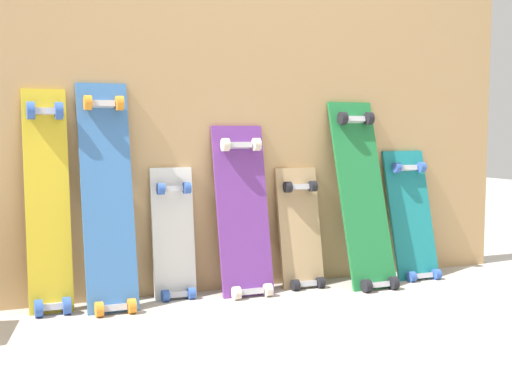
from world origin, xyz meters
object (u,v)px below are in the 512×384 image
Objects in this scene: skateboard_blue at (108,205)px; skateboard_purple at (244,218)px; skateboard_white at (174,241)px; skateboard_natural at (301,235)px; skateboard_green at (364,201)px; skateboard_yellow at (48,209)px; skateboard_teal at (412,222)px.

skateboard_blue reaches higher than skateboard_purple.
skateboard_purple reaches higher than skateboard_white.
skateboard_natural is at bearing -2.06° from skateboard_white.
skateboard_purple is (0.30, -0.05, 0.09)m from skateboard_white.
skateboard_white is at bearing 171.43° from skateboard_purple.
skateboard_blue reaches higher than skateboard_green.
skateboard_green reaches higher than skateboard_white.
skateboard_white is 0.59m from skateboard_natural.
skateboard_white is (0.51, 0.02, -0.16)m from skateboard_yellow.
skateboard_white is at bearing 2.45° from skateboard_yellow.
skateboard_white is 0.31m from skateboard_purple.
skateboard_white is 1.02× the size of skateboard_natural.
skateboard_green is at bearing -171.09° from skateboard_teal.
skateboard_yellow is 1.38m from skateboard_green.
skateboard_white is at bearing 173.38° from skateboard_green.
skateboard_yellow is 0.81m from skateboard_purple.
skateboard_blue is 1.41× the size of skateboard_teal.
skateboard_white is 1.17m from skateboard_teal.
skateboard_natural is at bearing 4.75° from skateboard_purple.
skateboard_teal is (0.30, 0.05, -0.12)m from skateboard_green.
skateboard_yellow is 0.53m from skateboard_white.
skateboard_yellow reaches higher than skateboard_natural.
skateboard_blue is at bearing -178.06° from skateboard_purple.
skateboard_white is 0.68× the size of skateboard_green.
skateboard_white is 0.78× the size of skateboard_purple.
skateboard_blue is 1.55× the size of skateboard_white.
skateboard_teal is at bearing -1.06° from skateboard_yellow.
skateboard_green is (0.87, -0.10, 0.14)m from skateboard_white.
skateboard_yellow reaches higher than skateboard_purple.
skateboard_blue is at bearing 178.22° from skateboard_green.
skateboard_blue is at bearing -10.92° from skateboard_yellow.
skateboard_green is (0.57, -0.06, 0.06)m from skateboard_purple.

